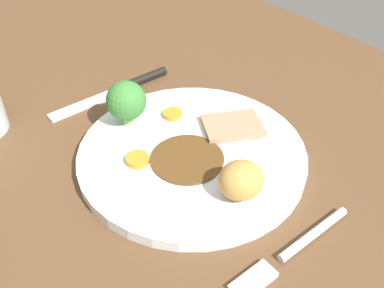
{
  "coord_description": "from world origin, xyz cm",
  "views": [
    {
      "loc": [
        -33.57,
        23.72,
        39.4
      ],
      "look_at": [
        -3.23,
        -1.43,
        6.0
      ],
      "focal_mm": 42.32,
      "sensor_mm": 36.0,
      "label": 1
    }
  ],
  "objects_px": {
    "fork": "(290,252)",
    "knife": "(121,88)",
    "roast_potato_left": "(241,180)",
    "carrot_coin_front": "(173,114)",
    "dinner_plate": "(192,155)",
    "carrot_coin_back": "(138,159)",
    "broccoli_floret": "(126,101)",
    "meat_slice_main": "(233,126)"
  },
  "relations": [
    {
      "from": "broccoli_floret",
      "to": "fork",
      "type": "height_order",
      "value": "broccoli_floret"
    },
    {
      "from": "roast_potato_left",
      "to": "dinner_plate",
      "type": "bearing_deg",
      "value": -3.9
    },
    {
      "from": "roast_potato_left",
      "to": "carrot_coin_front",
      "type": "height_order",
      "value": "roast_potato_left"
    },
    {
      "from": "dinner_plate",
      "to": "fork",
      "type": "distance_m",
      "value": 0.16
    },
    {
      "from": "fork",
      "to": "knife",
      "type": "xyz_separation_m",
      "value": [
        0.34,
        -0.03,
        0.0
      ]
    },
    {
      "from": "dinner_plate",
      "to": "carrot_coin_front",
      "type": "bearing_deg",
      "value": -19.36
    },
    {
      "from": "carrot_coin_front",
      "to": "fork",
      "type": "relative_size",
      "value": 0.16
    },
    {
      "from": "dinner_plate",
      "to": "broccoli_floret",
      "type": "height_order",
      "value": "broccoli_floret"
    },
    {
      "from": "roast_potato_left",
      "to": "broccoli_floret",
      "type": "distance_m",
      "value": 0.18
    },
    {
      "from": "carrot_coin_front",
      "to": "carrot_coin_back",
      "type": "relative_size",
      "value": 0.91
    },
    {
      "from": "broccoli_floret",
      "to": "knife",
      "type": "relative_size",
      "value": 0.31
    },
    {
      "from": "carrot_coin_front",
      "to": "broccoli_floret",
      "type": "xyz_separation_m",
      "value": [
        0.02,
        0.05,
        0.03
      ]
    },
    {
      "from": "roast_potato_left",
      "to": "broccoli_floret",
      "type": "bearing_deg",
      "value": 7.06
    },
    {
      "from": "meat_slice_main",
      "to": "roast_potato_left",
      "type": "distance_m",
      "value": 0.11
    },
    {
      "from": "carrot_coin_front",
      "to": "broccoli_floret",
      "type": "bearing_deg",
      "value": 65.52
    },
    {
      "from": "roast_potato_left",
      "to": "knife",
      "type": "bearing_deg",
      "value": -4.59
    },
    {
      "from": "meat_slice_main",
      "to": "roast_potato_left",
      "type": "relative_size",
      "value": 1.49
    },
    {
      "from": "dinner_plate",
      "to": "fork",
      "type": "relative_size",
      "value": 1.74
    },
    {
      "from": "meat_slice_main",
      "to": "carrot_coin_back",
      "type": "bearing_deg",
      "value": 78.69
    },
    {
      "from": "roast_potato_left",
      "to": "fork",
      "type": "xyz_separation_m",
      "value": [
        -0.08,
        0.01,
        -0.03
      ]
    },
    {
      "from": "knife",
      "to": "meat_slice_main",
      "type": "bearing_deg",
      "value": 106.98
    },
    {
      "from": "roast_potato_left",
      "to": "carrot_coin_front",
      "type": "bearing_deg",
      "value": -10.95
    },
    {
      "from": "carrot_coin_front",
      "to": "fork",
      "type": "height_order",
      "value": "carrot_coin_front"
    },
    {
      "from": "carrot_coin_front",
      "to": "roast_potato_left",
      "type": "bearing_deg",
      "value": 169.05
    },
    {
      "from": "dinner_plate",
      "to": "fork",
      "type": "xyz_separation_m",
      "value": [
        -0.16,
        0.01,
        -0.0
      ]
    },
    {
      "from": "fork",
      "to": "carrot_coin_back",
      "type": "bearing_deg",
      "value": -75.82
    },
    {
      "from": "carrot_coin_front",
      "to": "knife",
      "type": "xyz_separation_m",
      "value": [
        0.11,
        0.01,
        -0.01
      ]
    },
    {
      "from": "carrot_coin_front",
      "to": "fork",
      "type": "bearing_deg",
      "value": 170.56
    },
    {
      "from": "broccoli_floret",
      "to": "dinner_plate",
      "type": "bearing_deg",
      "value": -163.11
    },
    {
      "from": "dinner_plate",
      "to": "roast_potato_left",
      "type": "relative_size",
      "value": 5.65
    },
    {
      "from": "dinner_plate",
      "to": "knife",
      "type": "xyz_separation_m",
      "value": [
        0.18,
        -0.02,
        -0.0
      ]
    },
    {
      "from": "carrot_coin_back",
      "to": "broccoli_floret",
      "type": "xyz_separation_m",
      "value": [
        0.07,
        -0.03,
        0.03
      ]
    },
    {
      "from": "roast_potato_left",
      "to": "knife",
      "type": "relative_size",
      "value": 0.25
    },
    {
      "from": "carrot_coin_back",
      "to": "knife",
      "type": "distance_m",
      "value": 0.17
    },
    {
      "from": "roast_potato_left",
      "to": "carrot_coin_front",
      "type": "relative_size",
      "value": 1.93
    },
    {
      "from": "broccoli_floret",
      "to": "knife",
      "type": "height_order",
      "value": "broccoli_floret"
    },
    {
      "from": "roast_potato_left",
      "to": "fork",
      "type": "bearing_deg",
      "value": 173.54
    },
    {
      "from": "dinner_plate",
      "to": "carrot_coin_back",
      "type": "bearing_deg",
      "value": 67.54
    },
    {
      "from": "carrot_coin_back",
      "to": "broccoli_floret",
      "type": "distance_m",
      "value": 0.08
    },
    {
      "from": "carrot_coin_front",
      "to": "fork",
      "type": "xyz_separation_m",
      "value": [
        -0.23,
        0.04,
        -0.01
      ]
    },
    {
      "from": "fork",
      "to": "knife",
      "type": "relative_size",
      "value": 0.82
    },
    {
      "from": "carrot_coin_back",
      "to": "dinner_plate",
      "type": "bearing_deg",
      "value": -112.46
    }
  ]
}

